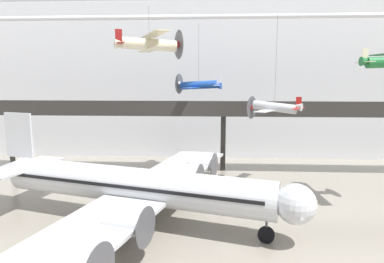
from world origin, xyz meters
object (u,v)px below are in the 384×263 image
at_px(airliner_silver_main, 133,186).
at_px(suspended_plane_silver_racer, 274,107).
at_px(suspended_plane_cream_biplane, 150,44).
at_px(suspended_plane_blue_trainer, 199,85).

xyz_separation_m(airliner_silver_main, suspended_plane_silver_racer, (13.95, 10.32, 6.13)).
xyz_separation_m(suspended_plane_cream_biplane, suspended_plane_silver_racer, (13.49, 3.17, -6.71)).
bearing_deg(suspended_plane_cream_biplane, airliner_silver_main, -117.07).
relative_size(airliner_silver_main, suspended_plane_cream_biplane, 4.20).
xyz_separation_m(suspended_plane_blue_trainer, suspended_plane_cream_biplane, (-4.66, -10.54, 4.43)).
xyz_separation_m(airliner_silver_main, suspended_plane_cream_biplane, (0.46, 7.15, 12.85)).
distance_m(suspended_plane_blue_trainer, suspended_plane_silver_racer, 11.72).
bearing_deg(suspended_plane_blue_trainer, suspended_plane_silver_racer, 158.40).
bearing_deg(airliner_silver_main, suspended_plane_cream_biplane, 102.17).
relative_size(suspended_plane_blue_trainer, suspended_plane_silver_racer, 0.79).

